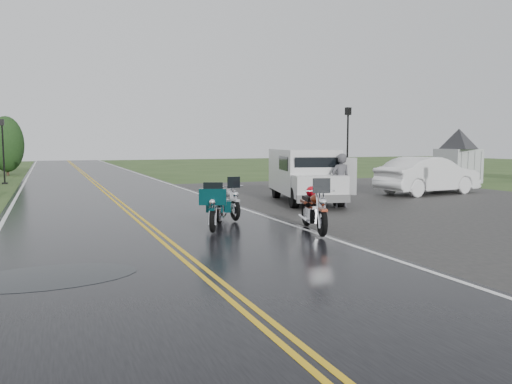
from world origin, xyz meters
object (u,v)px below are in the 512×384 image
(lamp_post_far_right, at_px, (347,146))
(person_at_van, at_px, (340,182))
(visitor_center, at_px, (459,142))
(motorcycle_red, at_px, (322,211))
(motorcycle_teal, at_px, (213,210))
(van_white, at_px, (294,179))
(lamp_post_far_left, at_px, (3,151))
(sedan_white, at_px, (428,176))
(motorcycle_silver, at_px, (235,201))

(lamp_post_far_right, bearing_deg, person_at_van, -124.34)
(visitor_center, bearing_deg, motorcycle_red, -143.27)
(motorcycle_teal, relative_size, lamp_post_far_right, 0.50)
(van_white, xyz_separation_m, lamp_post_far_right, (7.50, 8.12, 1.12))
(visitor_center, bearing_deg, motorcycle_teal, -150.34)
(person_at_van, xyz_separation_m, lamp_post_far_left, (-11.99, 16.70, 0.90))
(sedan_white, bearing_deg, motorcycle_teal, 109.00)
(person_at_van, distance_m, sedan_white, 6.88)
(motorcycle_silver, height_order, lamp_post_far_left, lamp_post_far_left)
(motorcycle_silver, xyz_separation_m, person_at_van, (4.62, 1.59, 0.33))
(motorcycle_red, relative_size, lamp_post_far_left, 0.64)
(visitor_center, bearing_deg, sedan_white, -143.60)
(person_at_van, height_order, sedan_white, person_at_van)
(visitor_center, xyz_separation_m, van_white, (-14.39, -6.84, -1.33))
(van_white, height_order, lamp_post_far_right, lamp_post_far_right)
(motorcycle_silver, distance_m, sedan_white, 11.76)
(van_white, bearing_deg, motorcycle_red, -96.35)
(visitor_center, xyz_separation_m, motorcycle_silver, (-17.45, -9.01, -1.76))
(lamp_post_far_left, bearing_deg, van_white, -57.09)
(sedan_white, distance_m, lamp_post_far_left, 23.13)
(motorcycle_red, height_order, sedan_white, sedan_white)
(person_at_van, xyz_separation_m, lamp_post_far_right, (5.94, 8.70, 1.21))
(motorcycle_silver, relative_size, lamp_post_far_left, 0.58)
(van_white, height_order, person_at_van, van_white)
(sedan_white, bearing_deg, lamp_post_far_right, -2.83)
(visitor_center, distance_m, lamp_post_far_left, 26.50)
(motorcycle_silver, bearing_deg, visitor_center, 25.66)
(motorcycle_silver, height_order, sedan_white, sedan_white)
(motorcycle_red, distance_m, sedan_white, 12.38)
(motorcycle_red, xyz_separation_m, person_at_van, (3.55, 4.80, 0.27))
(motorcycle_silver, height_order, lamp_post_far_right, lamp_post_far_right)
(motorcycle_teal, bearing_deg, van_white, 66.46)
(motorcycle_teal, xyz_separation_m, van_white, (4.28, 3.80, 0.42))
(motorcycle_teal, relative_size, motorcycle_silver, 1.01)
(motorcycle_red, distance_m, motorcycle_teal, 2.79)
(motorcycle_silver, bearing_deg, van_white, 33.69)
(motorcycle_red, xyz_separation_m, motorcycle_teal, (-2.29, 1.59, -0.06))
(motorcycle_red, height_order, lamp_post_far_right, lamp_post_far_right)
(sedan_white, bearing_deg, motorcycle_silver, 104.42)
(motorcycle_teal, bearing_deg, motorcycle_red, -9.88)
(motorcycle_red, bearing_deg, lamp_post_far_left, 127.39)
(motorcycle_red, bearing_deg, person_at_van, 69.50)
(motorcycle_red, xyz_separation_m, sedan_white, (9.90, 7.44, 0.14))
(person_at_van, height_order, lamp_post_far_left, lamp_post_far_left)
(visitor_center, relative_size, van_white, 2.93)
(sedan_white, height_order, lamp_post_far_left, lamp_post_far_left)
(visitor_center, distance_m, sedan_white, 8.20)
(motorcycle_teal, relative_size, van_white, 0.40)
(motorcycle_silver, bearing_deg, motorcycle_red, -73.10)
(motorcycle_red, bearing_deg, motorcycle_silver, 124.50)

